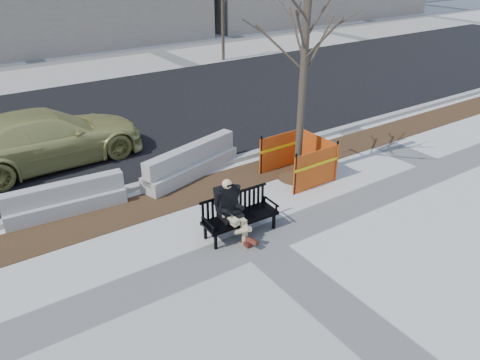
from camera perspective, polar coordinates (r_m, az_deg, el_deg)
The scene contains 11 objects.
ground at distance 9.60m, azimuth 2.03°, elevation -7.63°, with size 120.00×120.00×0.00m, color beige.
mulch_strip at distance 11.48m, azimuth -5.57°, elevation -1.42°, with size 40.00×1.20×0.02m, color #47301C.
asphalt_street at distance 16.77m, azimuth -15.95°, elevation 7.07°, with size 60.00×10.40×0.01m, color black.
curb at distance 12.21m, azimuth -7.74°, elevation 0.58°, with size 60.00×0.25×0.12m, color #9E9B93.
bench at distance 9.87m, azimuth 0.02°, elevation -6.54°, with size 1.64×0.59×0.88m, color black, non-canonical shape.
seated_man at distance 9.80m, azimuth -1.24°, elevation -6.81°, with size 0.55×0.92×1.29m, color black, non-canonical shape.
tree_fence at distance 12.24m, azimuth 6.99°, elevation 0.38°, with size 2.16×2.16×5.41m, color orange, non-canonical shape.
sedan at distance 13.94m, azimuth -22.10°, elevation 1.93°, with size 2.11×5.19×1.51m, color tan.
jersey_barrier_left at distance 11.29m, azimuth -20.36°, elevation -3.73°, with size 2.64×0.53×0.76m, color #A4A19A, non-canonical shape.
jersey_barrier_right at distance 12.30m, azimuth -5.94°, elevation 0.58°, with size 2.96×0.59×0.85m, color #A5A29A, non-canonical shape.
far_tree_right at distance 25.04m, azimuth -2.06°, elevation 14.52°, with size 1.75×1.75×4.71m, color #483D2E, non-canonical shape.
Camera 1 is at (-4.68, -6.35, 5.48)m, focal length 34.79 mm.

